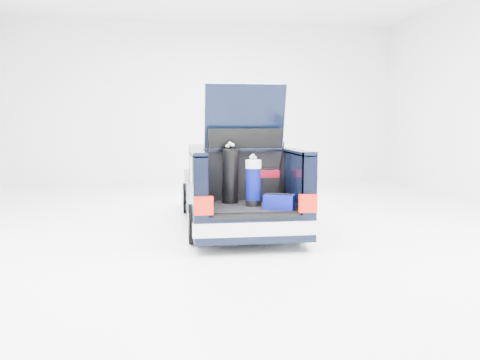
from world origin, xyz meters
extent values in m
plane|color=white|center=(0.00, 0.00, 0.00)|extent=(14.00, 14.00, 0.00)
cube|color=black|center=(0.00, 0.65, 0.50)|extent=(1.75, 3.00, 0.70)
cube|color=black|center=(0.00, 2.22, 0.40)|extent=(1.70, 0.30, 0.50)
cube|color=#B7B7BE|center=(0.00, 2.36, 0.33)|extent=(1.72, 0.10, 0.22)
cube|color=black|center=(0.00, 0.15, 1.12)|extent=(1.55, 1.95, 0.54)
cube|color=black|center=(0.00, 0.15, 1.41)|extent=(1.62, 2.05, 0.06)
cube|color=black|center=(0.00, -1.50, 0.35)|extent=(1.75, 1.30, 0.40)
cube|color=black|center=(0.00, -1.48, 0.57)|extent=(1.32, 1.18, 0.05)
cube|color=black|center=(-0.78, -1.50, 0.97)|extent=(0.20, 1.30, 0.85)
cube|color=black|center=(0.78, -1.50, 0.97)|extent=(0.20, 1.30, 0.85)
cube|color=black|center=(-0.78, -1.50, 1.41)|extent=(0.20, 1.30, 0.06)
cube|color=black|center=(0.78, -1.50, 1.41)|extent=(0.20, 1.30, 0.06)
cube|color=black|center=(0.00, -0.88, 0.97)|extent=(1.36, 0.08, 0.84)
cube|color=#B7B7BE|center=(0.00, -2.18, 0.38)|extent=(1.80, 0.12, 0.20)
cube|color=#B11307|center=(-0.74, -2.15, 0.72)|extent=(0.26, 0.07, 0.26)
cube|color=#B11307|center=(0.74, -2.15, 0.72)|extent=(0.26, 0.07, 0.26)
cube|color=black|center=(0.00, -2.15, 0.56)|extent=(1.20, 0.06, 0.06)
cube|color=black|center=(0.00, -1.05, 1.96)|extent=(1.28, 0.33, 1.03)
cube|color=black|center=(0.00, -1.01, 2.10)|extent=(0.95, 0.17, 0.54)
cylinder|color=black|center=(-0.82, 1.45, 0.31)|extent=(0.20, 0.62, 0.62)
cylinder|color=slate|center=(-0.82, 1.45, 0.31)|extent=(0.23, 0.36, 0.36)
cylinder|color=black|center=(0.82, 1.45, 0.31)|extent=(0.20, 0.62, 0.62)
cylinder|color=slate|center=(0.82, 1.45, 0.31)|extent=(0.23, 0.36, 0.36)
cylinder|color=black|center=(-0.82, -1.35, 0.31)|extent=(0.20, 0.62, 0.62)
cylinder|color=slate|center=(-0.82, -1.35, 0.31)|extent=(0.23, 0.36, 0.36)
cylinder|color=black|center=(0.82, -1.35, 0.31)|extent=(0.20, 0.62, 0.62)
cylinder|color=slate|center=(0.82, -1.35, 0.31)|extent=(0.23, 0.36, 0.36)
cube|color=maroon|center=(0.38, -1.08, 0.85)|extent=(0.32, 0.21, 0.50)
cube|color=black|center=(0.38, -1.08, 1.11)|extent=(0.20, 0.05, 0.03)
cube|color=black|center=(0.38, -1.18, 0.80)|extent=(0.33, 0.03, 0.38)
cylinder|color=black|center=(-0.25, -1.19, 1.03)|extent=(0.34, 0.38, 0.87)
cube|color=white|center=(-0.25, -1.07, 1.06)|extent=(0.10, 0.05, 0.30)
sphere|color=#99999E|center=(-0.29, -1.17, 1.49)|extent=(0.07, 0.07, 0.07)
sphere|color=#99999E|center=(-0.22, -1.22, 1.51)|extent=(0.07, 0.07, 0.07)
cylinder|color=black|center=(0.06, -1.52, 0.65)|extent=(0.25, 0.25, 0.09)
cylinder|color=#040763|center=(0.06, -1.52, 0.94)|extent=(0.23, 0.23, 0.50)
cylinder|color=white|center=(0.06, -1.52, 1.24)|extent=(0.25, 0.25, 0.13)
sphere|color=#99999E|center=(0.09, -1.50, 1.33)|extent=(0.06, 0.06, 0.06)
sphere|color=#99999E|center=(0.06, -1.48, 1.36)|extent=(0.06, 0.06, 0.06)
cube|color=#040763|center=(0.39, -1.85, 0.70)|extent=(0.51, 0.43, 0.21)
cylinder|color=black|center=(0.39, -1.85, 0.82)|extent=(0.36, 0.17, 0.02)
camera|label=1|loc=(-1.22, -9.07, 1.83)|focal=38.00mm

